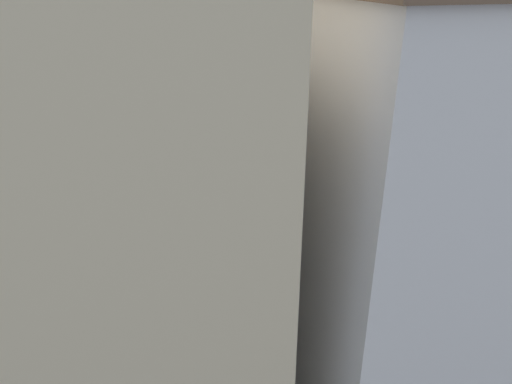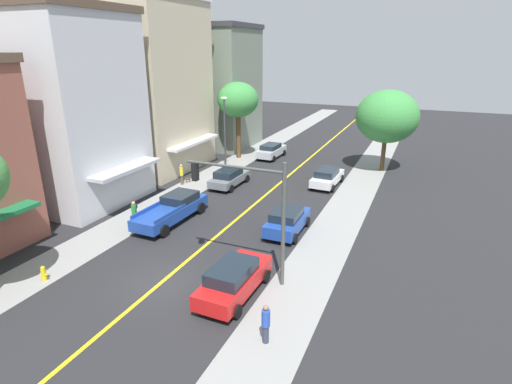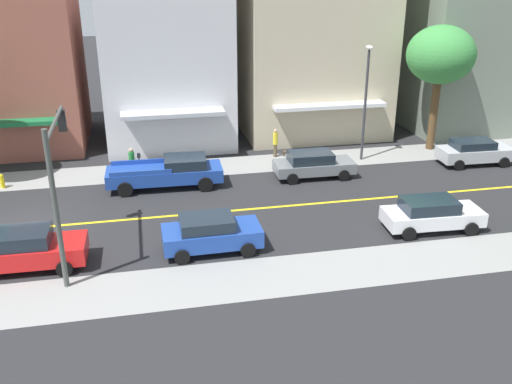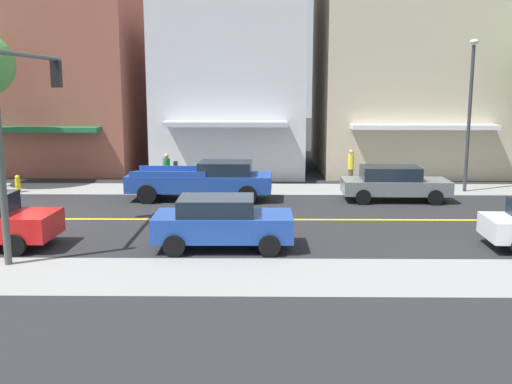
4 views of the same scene
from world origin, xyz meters
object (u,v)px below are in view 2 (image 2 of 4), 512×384
at_px(white_sedan_right_curb, 327,177).
at_px(pedestrian_green_shirt, 134,214).
at_px(fire_hydrant, 44,273).
at_px(red_sedan_right_curb, 234,279).
at_px(silver_sedan_left_curb, 271,151).
at_px(blue_pickup_truck, 173,209).
at_px(grey_sedan_left_curb, 229,177).
at_px(street_lamp, 225,127).
at_px(street_tree_left_far, 238,100).
at_px(blue_sedan_right_curb, 287,220).
at_px(pedestrian_yellow_shirt, 181,174).
at_px(parking_meter, 136,212).
at_px(small_dog, 188,179).
at_px(traffic_light_mast, 252,201).
at_px(pedestrian_blue_shirt, 266,323).
at_px(street_tree_left_near, 387,117).

distance_m(white_sedan_right_curb, pedestrian_green_shirt, 16.30).
relative_size(fire_hydrant, red_sedan_right_curb, 0.17).
bearing_deg(silver_sedan_left_curb, blue_pickup_truck, -177.97).
height_order(fire_hydrant, grey_sedan_left_curb, grey_sedan_left_curb).
relative_size(street_lamp, grey_sedan_left_curb, 1.53).
bearing_deg(street_tree_left_far, blue_sedan_right_curb, -55.44).
relative_size(white_sedan_right_curb, pedestrian_green_shirt, 2.49).
relative_size(street_lamp, pedestrian_yellow_shirt, 3.88).
bearing_deg(fire_hydrant, parking_meter, 90.63).
xyz_separation_m(white_sedan_right_curb, pedestrian_green_shirt, (-9.35, -13.35, 0.20)).
xyz_separation_m(blue_pickup_truck, small_dog, (-3.60, 7.62, -0.55)).
relative_size(pedestrian_green_shirt, small_dog, 3.01).
bearing_deg(white_sedan_right_curb, traffic_light_mast, -177.11).
relative_size(blue_sedan_right_curb, white_sedan_right_curb, 0.92).
bearing_deg(grey_sedan_left_curb, pedestrian_blue_shirt, -148.08).
height_order(traffic_light_mast, white_sedan_right_curb, traffic_light_mast).
relative_size(traffic_light_mast, pedestrian_yellow_shirt, 3.48).
distance_m(parking_meter, blue_sedan_right_curb, 9.86).
xyz_separation_m(blue_sedan_right_curb, white_sedan_right_curb, (0.06, 10.16, -0.03)).
relative_size(traffic_light_mast, blue_sedan_right_curb, 1.49).
bearing_deg(grey_sedan_left_curb, blue_sedan_right_curb, -131.27).
bearing_deg(street_tree_left_far, red_sedan_right_curb, -65.04).
relative_size(pedestrian_yellow_shirt, small_dog, 2.95).
relative_size(street_tree_left_near, small_dog, 12.43).
height_order(grey_sedan_left_curb, pedestrian_blue_shirt, pedestrian_blue_shirt).
bearing_deg(silver_sedan_left_curb, blue_sedan_right_curb, -153.71).
bearing_deg(grey_sedan_left_curb, silver_sedan_left_curb, 1.73).
relative_size(traffic_light_mast, small_dog, 10.26).
bearing_deg(blue_pickup_truck, pedestrian_blue_shirt, -128.81).
bearing_deg(pedestrian_yellow_shirt, pedestrian_blue_shirt, 16.42).
height_order(white_sedan_right_curb, pedestrian_yellow_shirt, pedestrian_yellow_shirt).
bearing_deg(pedestrian_blue_shirt, blue_sedan_right_curb, -113.37).
xyz_separation_m(traffic_light_mast, pedestrian_green_shirt, (-9.43, 2.60, -3.19)).
height_order(fire_hydrant, parking_meter, parking_meter).
relative_size(grey_sedan_left_curb, pedestrian_blue_shirt, 2.63).
distance_m(white_sedan_right_curb, pedestrian_blue_shirt, 20.35).
bearing_deg(blue_pickup_truck, fire_hydrant, 170.75).
bearing_deg(street_tree_left_far, street_lamp, -78.04).
bearing_deg(blue_sedan_right_curb, grey_sedan_left_curb, 46.99).
bearing_deg(parking_meter, blue_sedan_right_curb, 16.46).
relative_size(traffic_light_mast, red_sedan_right_curb, 1.29).
height_order(blue_pickup_truck, pedestrian_blue_shirt, pedestrian_blue_shirt).
distance_m(parking_meter, grey_sedan_left_curb, 9.83).
bearing_deg(fire_hydrant, pedestrian_blue_shirt, 0.57).
distance_m(grey_sedan_left_curb, pedestrian_blue_shirt, 19.66).
relative_size(street_tree_left_far, blue_pickup_truck, 1.26).
distance_m(traffic_light_mast, blue_pickup_truck, 9.60).
bearing_deg(red_sedan_right_curb, small_dog, 40.19).
xyz_separation_m(street_tree_left_far, pedestrian_blue_shirt, (13.50, -25.90, -5.09)).
bearing_deg(pedestrian_yellow_shirt, pedestrian_green_shirt, -11.81).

